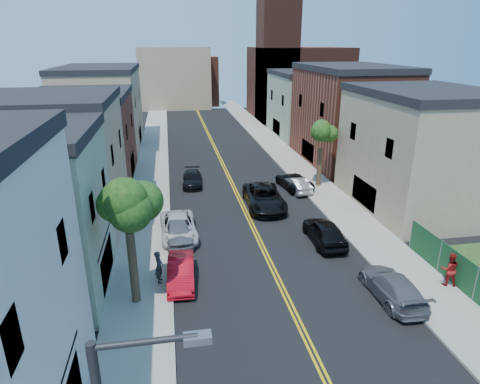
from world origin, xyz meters
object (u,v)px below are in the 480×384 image
black_car_left (192,179)px  grey_car_right (392,286)px  dark_car_right_far (294,181)px  black_suv_lane (264,197)px  pedestrian_right (449,269)px  black_car_right (324,232)px  pedestrian_left (159,267)px  white_pickup (178,227)px  silver_car_right (296,184)px  grey_car_left (178,231)px  red_sedan (181,272)px

black_car_left → grey_car_right: grey_car_right is taller
dark_car_right_far → black_suv_lane: size_ratio=0.77×
black_suv_lane → pedestrian_right: bearing=-58.3°
black_car_right → pedestrian_left: 11.47m
black_car_left → grey_car_right: size_ratio=0.91×
white_pickup → pedestrian_left: pedestrian_left is taller
black_suv_lane → black_car_right: bearing=-66.9°
black_car_left → black_suv_lane: (5.49, -6.64, 0.24)m
white_pickup → pedestrian_right: bearing=-33.1°
grey_car_right → dark_car_right_far: grey_car_right is taller
black_car_left → pedestrian_left: pedestrian_left is taller
pedestrian_left → pedestrian_right: 16.09m
silver_car_right → black_car_left: bearing=-27.6°
grey_car_right → black_car_left: bearing=-65.7°
grey_car_right → white_pickup: bearing=-40.7°
grey_car_left → black_car_left: grey_car_left is taller
black_car_right → pedestrian_right: bearing=128.2°
black_car_left → silver_car_right: 9.85m
black_car_left → pedestrian_right: pedestrian_right is taller
black_car_right → dark_car_right_far: bearing=-95.3°
red_sedan → grey_car_right: grey_car_right is taller
black_car_right → silver_car_right: (1.18, 10.20, -0.14)m
grey_car_left → silver_car_right: 13.74m
white_pickup → dark_car_right_far: (10.95, 8.59, -0.06)m
silver_car_right → black_suv_lane: black_suv_lane is taller
dark_car_right_far → pedestrian_left: (-12.20, -14.41, 0.42)m
red_sedan → black_car_right: size_ratio=0.88×
red_sedan → pedestrian_left: size_ratio=2.21×
black_car_right → dark_car_right_far: 11.21m
dark_car_right_far → black_suv_lane: (-3.81, -4.24, 0.20)m
red_sedan → white_pickup: white_pickup is taller
black_suv_lane → pedestrian_right: 15.16m
grey_car_left → dark_car_right_far: size_ratio=0.93×
black_car_left → silver_car_right: size_ratio=1.08×
white_pickup → dark_car_right_far: bearing=36.4°
red_sedan → grey_car_left: size_ratio=0.93×
silver_car_right → dark_car_right_far: size_ratio=0.84×
black_suv_lane → dark_car_right_far: bearing=50.5°
white_pickup → black_suv_lane: size_ratio=0.84×
red_sedan → black_suv_lane: size_ratio=0.66×
grey_car_right → black_suv_lane: black_suv_lane is taller
black_car_right → pedestrian_left: size_ratio=2.52×
black_suv_lane → pedestrian_right: size_ratio=3.25×
dark_car_right_far → pedestrian_left: size_ratio=2.56×
black_car_right → grey_car_left: bearing=-10.3°
black_car_left → white_pickup: bearing=-94.6°
pedestrian_left → black_car_left: bearing=-8.4°
white_pickup → grey_car_right: 14.39m
grey_car_right → pedestrian_left: size_ratio=2.55×
silver_car_right → pedestrian_left: pedestrian_left is taller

